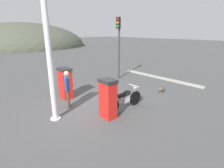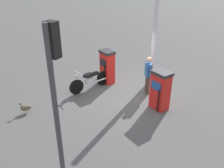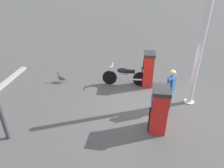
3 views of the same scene
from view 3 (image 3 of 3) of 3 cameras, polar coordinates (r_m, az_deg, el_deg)
name	(u,v)px [view 3 (image 3 of 3)]	position (r m, az deg, el deg)	size (l,w,h in m)	color
ground_plane	(147,103)	(8.22, 9.87, -5.27)	(120.00, 120.00, 0.00)	#4C4C4C
fuel_pump_near	(148,69)	(9.18, 10.12, 4.09)	(0.59, 0.72, 1.56)	red
fuel_pump_far	(159,109)	(6.58, 13.04, -6.89)	(0.63, 0.77, 1.54)	red
motorcycle_near_pump	(124,76)	(9.22, 3.47, 2.37)	(2.06, 0.56, 0.97)	black
attendant_person	(171,88)	(7.51, 16.10, -1.11)	(0.38, 0.53, 1.65)	#473828
wandering_duck	(62,78)	(9.81, -13.92, 1.70)	(0.48, 0.30, 0.49)	brown
canopy_support_pole	(200,51)	(7.84, 23.34, 8.38)	(0.40, 0.40, 4.39)	silver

